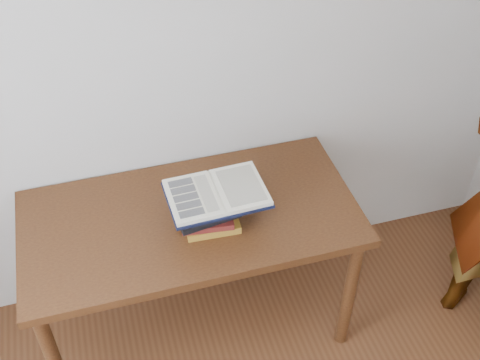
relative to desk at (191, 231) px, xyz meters
name	(u,v)px	position (x,y,z in m)	size (l,w,h in m)	color
desk	(191,231)	(0.00, 0.00, 0.00)	(1.44, 0.72, 0.77)	#4D2B13
book_stack	(207,212)	(0.06, -0.07, 0.17)	(0.28, 0.21, 0.15)	#A26524
open_book	(217,193)	(0.10, -0.07, 0.26)	(0.41, 0.29, 0.03)	black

